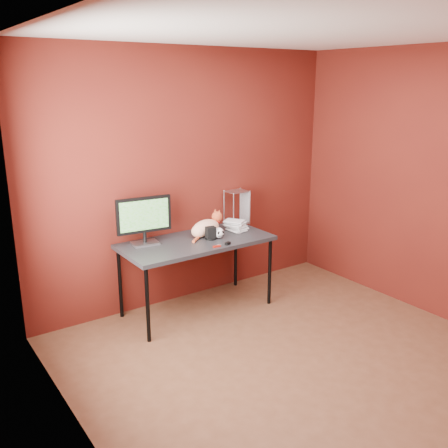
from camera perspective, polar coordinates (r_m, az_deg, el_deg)
room at (r=3.78m, az=9.64°, el=3.35°), size 3.52×3.52×2.61m
desk at (r=4.94m, az=-3.16°, el=-2.41°), size 1.50×0.70×0.75m
monitor at (r=4.79m, az=-9.13°, el=0.67°), size 0.54×0.20×0.46m
cat at (r=5.06m, az=-2.07°, el=-0.38°), size 0.47×0.29×0.24m
skull_mug at (r=4.97m, az=-0.63°, el=-1.01°), size 0.11×0.11×0.11m
speaker at (r=4.93m, az=-1.53°, el=-1.10°), size 0.11×0.11×0.13m
book_stack at (r=5.05m, az=0.84°, el=5.63°), size 0.23×0.25×1.20m
wire_rack at (r=5.43m, az=1.49°, el=1.92°), size 0.23×0.19×0.38m
pocket_knife at (r=4.72m, az=-0.82°, el=-2.56°), size 0.08×0.03×0.02m
black_gadget at (r=4.78m, az=0.42°, el=-2.23°), size 0.06×0.05×0.03m
washer at (r=4.76m, az=-0.54°, el=-2.45°), size 0.05×0.05×0.00m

